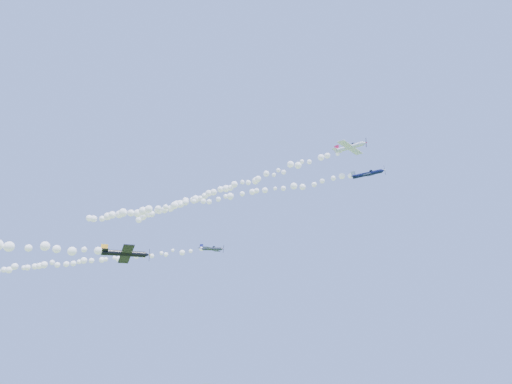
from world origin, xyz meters
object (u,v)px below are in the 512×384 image
Objects in this scene: plane_navy at (368,174)px; plane_black at (126,253)px; plane_white at (350,147)px; plane_grey at (212,249)px.

plane_navy is 44.77m from plane_black.
plane_white is 39.75m from plane_grey.
plane_black is at bearing -87.86° from plane_grey.
plane_navy is 0.95× the size of plane_grey.
plane_grey is at bearing 179.72° from plane_white.
plane_black is (9.44, -30.75, -7.44)m from plane_grey.
plane_navy is 0.85× the size of plane_black.
plane_white is at bearing -13.52° from plane_black.
plane_navy is at bearing -13.26° from plane_black.
plane_grey reaches higher than plane_black.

